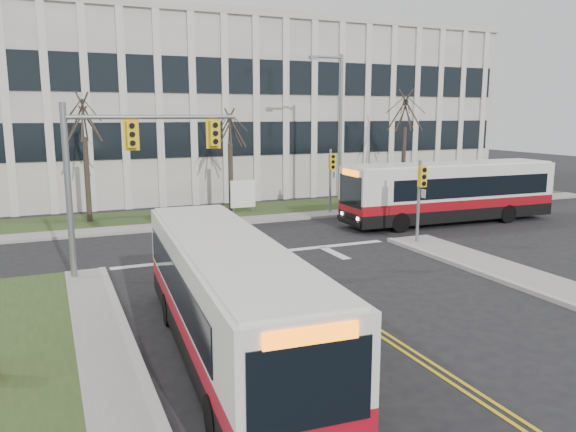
{
  "coord_description": "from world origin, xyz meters",
  "views": [
    {
      "loc": [
        -7.92,
        -13.39,
        5.81
      ],
      "look_at": [
        0.34,
        5.78,
        2.0
      ],
      "focal_mm": 35.0,
      "sensor_mm": 36.0,
      "label": 1
    }
  ],
  "objects_px": {
    "bus_cross": "(449,194)",
    "bus_main": "(227,301)",
    "directory_sign": "(243,194)",
    "streetlight": "(338,124)"
  },
  "relations": [
    {
      "from": "directory_sign",
      "to": "bus_cross",
      "type": "xyz_separation_m",
      "value": [
        9.31,
        -6.94,
        0.42
      ]
    },
    {
      "from": "directory_sign",
      "to": "bus_cross",
      "type": "height_order",
      "value": "bus_cross"
    },
    {
      "from": "streetlight",
      "to": "bus_cross",
      "type": "xyz_separation_m",
      "value": [
        3.78,
        -5.64,
        -3.61
      ]
    },
    {
      "from": "directory_sign",
      "to": "bus_main",
      "type": "distance_m",
      "value": 19.77
    },
    {
      "from": "streetlight",
      "to": "bus_main",
      "type": "distance_m",
      "value": 21.52
    },
    {
      "from": "bus_cross",
      "to": "bus_main",
      "type": "bearing_deg",
      "value": -52.1
    },
    {
      "from": "bus_main",
      "to": "bus_cross",
      "type": "distance_m",
      "value": 19.81
    },
    {
      "from": "bus_main",
      "to": "bus_cross",
      "type": "xyz_separation_m",
      "value": [
        16.01,
        11.66,
        0.17
      ]
    },
    {
      "from": "directory_sign",
      "to": "streetlight",
      "type": "bearing_deg",
      "value": -13.23
    },
    {
      "from": "directory_sign",
      "to": "bus_cross",
      "type": "relative_size",
      "value": 0.17
    }
  ]
}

